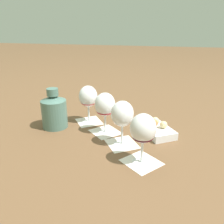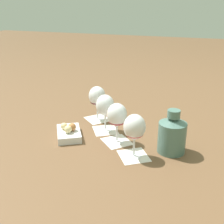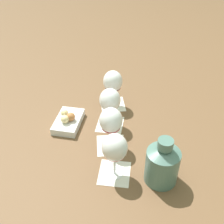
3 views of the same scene
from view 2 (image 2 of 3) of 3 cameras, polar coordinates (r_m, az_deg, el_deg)
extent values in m
plane|color=brown|center=(1.26, -0.11, -4.79)|extent=(8.00, 8.00, 0.00)
cube|color=silver|center=(1.10, 4.42, -8.86)|extent=(0.15, 0.15, 0.00)
cube|color=silver|center=(1.21, 0.98, -5.98)|extent=(0.16, 0.16, 0.00)
cube|color=silver|center=(1.31, -1.35, -3.69)|extent=(0.15, 0.15, 0.00)
cube|color=silver|center=(1.43, -2.95, -1.42)|extent=(0.16, 0.15, 0.00)
cylinder|color=white|center=(1.10, 4.42, -8.69)|extent=(0.06, 0.06, 0.01)
cylinder|color=white|center=(1.08, 4.49, -6.83)|extent=(0.01, 0.01, 0.08)
ellipsoid|color=white|center=(1.05, 4.61, -3.00)|extent=(0.08, 0.08, 0.10)
ellipsoid|color=#C74D57|center=(1.06, 4.57, -4.34)|extent=(0.07, 0.07, 0.03)
cylinder|color=white|center=(1.21, 0.98, -5.82)|extent=(0.06, 0.06, 0.01)
cylinder|color=white|center=(1.19, 0.99, -4.08)|extent=(0.01, 0.01, 0.08)
ellipsoid|color=white|center=(1.16, 1.02, -0.52)|extent=(0.08, 0.08, 0.10)
ellipsoid|color=#A32D37|center=(1.17, 1.01, -1.96)|extent=(0.07, 0.07, 0.02)
cylinder|color=white|center=(1.31, -1.36, -3.55)|extent=(0.06, 0.06, 0.01)
cylinder|color=white|center=(1.29, -1.37, -1.91)|extent=(0.01, 0.01, 0.08)
ellipsoid|color=white|center=(1.26, -1.40, 1.40)|extent=(0.08, 0.08, 0.10)
ellipsoid|color=maroon|center=(1.27, -1.39, 0.45)|extent=(0.07, 0.07, 0.04)
cylinder|color=white|center=(1.43, -2.95, -1.29)|extent=(0.06, 0.06, 0.01)
cylinder|color=white|center=(1.42, -2.98, 0.23)|extent=(0.01, 0.01, 0.08)
ellipsoid|color=white|center=(1.39, -3.04, 3.28)|extent=(0.08, 0.08, 0.10)
ellipsoid|color=#400717|center=(1.40, -3.02, 2.14)|extent=(0.07, 0.07, 0.03)
cylinder|color=#4C7066|center=(1.13, 12.06, -5.08)|extent=(0.11, 0.11, 0.12)
cone|color=#4C7066|center=(1.10, 12.35, -1.67)|extent=(0.11, 0.11, 0.02)
cylinder|color=#4C7066|center=(1.09, 12.46, -0.39)|extent=(0.05, 0.05, 0.03)
cube|color=silver|center=(1.26, -8.75, -4.34)|extent=(0.17, 0.19, 0.03)
sphere|color=#B2703D|center=(1.24, -8.12, -3.04)|extent=(0.04, 0.04, 0.04)
sphere|color=beige|center=(1.26, -9.74, -2.84)|extent=(0.03, 0.03, 0.03)
sphere|color=beige|center=(1.22, -8.93, -3.50)|extent=(0.03, 0.03, 0.03)
camera|label=1|loc=(1.99, 3.51, 17.90)|focal=38.00mm
camera|label=3|loc=(0.52, 50.80, 37.86)|focal=45.00mm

